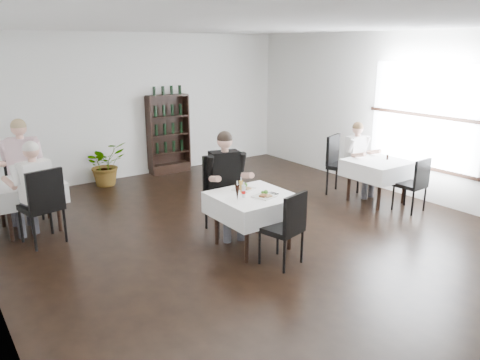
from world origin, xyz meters
The scene contains 24 objects.
room_shell centered at (0.00, 0.00, 1.50)m, with size 9.00×9.00×9.00m.
window_right centered at (3.48, 0.00, 1.50)m, with size 0.06×2.30×1.85m.
wine_shelf centered at (0.60, 4.31, 0.85)m, with size 0.90×0.28×1.75m.
main_table centered at (-0.30, 0.00, 0.62)m, with size 1.03×1.03×0.77m.
left_table centered at (-2.70, 2.50, 0.62)m, with size 0.98×0.98×0.77m.
right_table centered at (2.70, 0.30, 0.62)m, with size 0.98×0.98×0.77m.
potted_tree centered at (-0.91, 4.15, 0.44)m, with size 0.79×0.69×0.88m, color #22571E.
main_chair_far centered at (-0.28, 0.79, 0.66)m, with size 0.60×0.61×1.15m.
main_chair_near centered at (-0.30, -0.72, 0.56)m, with size 0.54×0.55×0.99m.
left_chair_far centered at (-2.63, 3.16, 0.65)m, with size 0.59×0.59×1.13m.
left_chair_near centered at (-2.65, 1.76, 0.64)m, with size 0.60×0.60×1.12m.
right_chair_far centered at (2.52, 1.05, 0.64)m, with size 0.66×0.66×1.12m.
right_chair_near centered at (2.80, -0.41, 0.54)m, with size 0.45×0.46×0.94m.
diner_main centered at (-0.33, 0.60, 0.90)m, with size 0.64×0.68×1.55m.
diner_left_far centered at (-2.64, 3.03, 0.95)m, with size 0.73×0.77×1.63m.
diner_left_near centered at (-2.71, 1.97, 0.86)m, with size 0.62×0.66×1.48m.
diner_right_far centered at (2.76, 0.80, 0.80)m, with size 0.52×0.52×1.38m.
plate_far centered at (-0.27, 0.26, 0.79)m, with size 0.34×0.34×0.08m.
plate_near centered at (-0.23, -0.18, 0.79)m, with size 0.32×0.32×0.08m.
pilsner_dark centered at (-0.63, -0.09, 0.88)m, with size 0.06×0.06×0.27m.
pilsner_lager centered at (-0.46, 0.05, 0.88)m, with size 0.06×0.06×0.26m.
coke_bottle centered at (-0.47, -0.03, 0.86)m, with size 0.06×0.06×0.22m.
napkin_cutlery centered at (-0.09, -0.14, 0.78)m, with size 0.18×0.18×0.02m.
pepper_mill centered at (2.89, 0.26, 0.82)m, with size 0.04×0.04×0.10m, color black.
Camera 1 is at (-3.95, -4.88, 2.73)m, focal length 35.00 mm.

